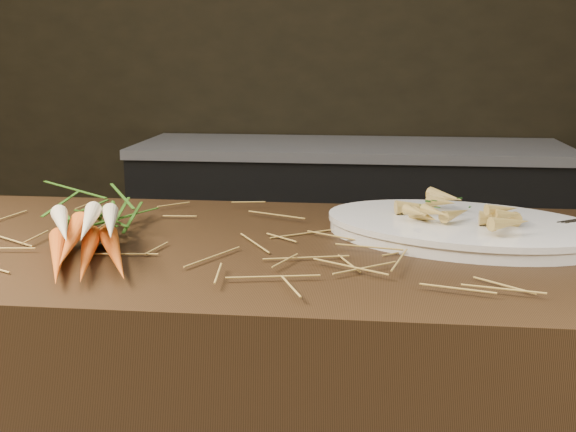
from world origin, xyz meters
name	(u,v)px	position (x,y,z in m)	size (l,w,h in m)	color
back_counter	(349,239)	(0.30, 2.18, 0.42)	(1.82, 0.62, 0.84)	black
straw_bedding	(147,235)	(0.00, 0.30, 0.91)	(1.40, 0.60, 0.02)	olive
root_veg_bunch	(89,218)	(-0.09, 0.27, 0.94)	(0.30, 0.50, 0.09)	#CE420B
serving_platter	(462,230)	(0.55, 0.38, 0.91)	(0.49, 0.33, 0.03)	white
roasted_veg_heap	(463,208)	(0.55, 0.38, 0.95)	(0.24, 0.17, 0.05)	#B48E44
serving_fork	(565,235)	(0.71, 0.30, 0.93)	(0.02, 0.19, 0.00)	silver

